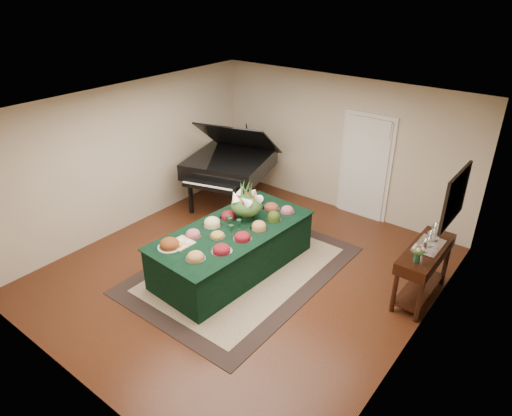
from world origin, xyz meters
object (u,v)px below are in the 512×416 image
Objects in this scene: buffet_table at (233,249)px; mahogany_sideboard at (425,259)px; floral_centerpiece at (246,202)px; grand_piano at (230,163)px.

mahogany_sideboard reaches higher than buffet_table.
mahogany_sideboard is at bearing 15.19° from floral_centerpiece.
grand_piano reaches higher than floral_centerpiece.
floral_centerpiece is 0.41× the size of mahogany_sideboard.
grand_piano is (-1.57, 1.76, 0.56)m from buffet_table.
grand_piano is at bearing 171.88° from mahogany_sideboard.
floral_centerpiece is 2.86m from mahogany_sideboard.
grand_piano is at bearing 131.71° from buffet_table.
floral_centerpiece is (-0.04, 0.41, 0.69)m from buffet_table.
floral_centerpiece reaches higher than mahogany_sideboard.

